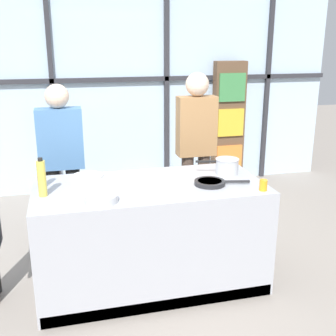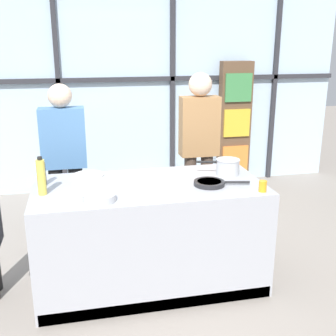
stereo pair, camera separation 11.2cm
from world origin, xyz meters
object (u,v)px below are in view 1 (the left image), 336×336
object	(u,v)px
frying_pan	(211,182)
saucepan	(227,166)
oil_bottle	(42,178)
spectator_center_left	(196,142)
pepper_grinder	(42,175)
spectator_far_left	(61,157)
white_plate	(88,176)
mixing_bowl	(101,198)
juice_glass_near	(263,185)

from	to	relation	value
frying_pan	saucepan	bearing A→B (deg)	46.49
frying_pan	oil_bottle	world-z (taller)	oil_bottle
spectator_center_left	oil_bottle	size ratio (longest dim) A/B	5.74
spectator_center_left	pepper_grinder	bearing A→B (deg)	26.52
pepper_grinder	saucepan	bearing A→B (deg)	-1.22
frying_pan	pepper_grinder	world-z (taller)	pepper_grinder
saucepan	oil_bottle	world-z (taller)	oil_bottle
spectator_far_left	saucepan	bearing A→B (deg)	150.44
frying_pan	white_plate	bearing A→B (deg)	154.45
frying_pan	spectator_center_left	bearing A→B (deg)	78.70
oil_bottle	saucepan	bearing A→B (deg)	6.71
spectator_center_left	white_plate	world-z (taller)	spectator_center_left
spectator_far_left	frying_pan	world-z (taller)	spectator_far_left
spectator_far_left	pepper_grinder	size ratio (longest dim) A/B	7.25
frying_pan	pepper_grinder	xyz separation A→B (m)	(-1.34, 0.29, 0.08)
white_plate	mixing_bowl	xyz separation A→B (m)	(0.06, -0.64, 0.02)
spectator_center_left	pepper_grinder	world-z (taller)	spectator_center_left
spectator_far_left	spectator_center_left	xyz separation A→B (m)	(1.40, 0.00, 0.07)
mixing_bowl	white_plate	bearing A→B (deg)	95.45
spectator_center_left	frying_pan	size ratio (longest dim) A/B	3.82
pepper_grinder	juice_glass_near	bearing A→B (deg)	-16.93
frying_pan	mixing_bowl	size ratio (longest dim) A/B	1.90
frying_pan	oil_bottle	distance (m)	1.34
spectator_center_left	mixing_bowl	world-z (taller)	spectator_center_left
spectator_center_left	mixing_bowl	distance (m)	1.67
frying_pan	oil_bottle	size ratio (longest dim) A/B	1.50
spectator_center_left	oil_bottle	bearing A→B (deg)	32.78
spectator_center_left	white_plate	distance (m)	1.33
mixing_bowl	pepper_grinder	distance (m)	0.63
mixing_bowl	pepper_grinder	world-z (taller)	pepper_grinder
saucepan	juice_glass_near	bearing A→B (deg)	-76.34
spectator_far_left	oil_bottle	world-z (taller)	spectator_far_left
mixing_bowl	oil_bottle	world-z (taller)	oil_bottle
saucepan	mixing_bowl	size ratio (longest dim) A/B	1.59
spectator_far_left	saucepan	world-z (taller)	spectator_far_left
mixing_bowl	frying_pan	bearing A→B (deg)	10.67
white_plate	juice_glass_near	distance (m)	1.50
spectator_far_left	juice_glass_near	xyz separation A→B (m)	(1.54, -1.29, 0.01)
juice_glass_near	oil_bottle	bearing A→B (deg)	169.99
frying_pan	white_plate	size ratio (longest dim) A/B	1.67
oil_bottle	mixing_bowl	bearing A→B (deg)	-29.56
oil_bottle	spectator_center_left	bearing A→B (deg)	32.78
frying_pan	saucepan	xyz separation A→B (m)	(0.24, 0.25, 0.05)
white_plate	mixing_bowl	world-z (taller)	mixing_bowl
white_plate	mixing_bowl	bearing A→B (deg)	-84.55
mixing_bowl	juice_glass_near	size ratio (longest dim) A/B	2.72
frying_pan	juice_glass_near	bearing A→B (deg)	-32.97
oil_bottle	pepper_grinder	world-z (taller)	oil_bottle
spectator_far_left	frying_pan	bearing A→B (deg)	138.22
spectator_far_left	pepper_grinder	xyz separation A→B (m)	(-0.15, -0.78, 0.07)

